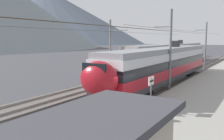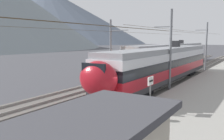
% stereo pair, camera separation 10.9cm
% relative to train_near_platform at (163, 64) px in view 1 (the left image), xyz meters
% --- Properties ---
extents(ground_plane, '(400.00, 400.00, 0.00)m').
position_rel_train_near_platform_xyz_m(ground_plane, '(-10.42, -0.76, -2.22)').
color(ground_plane, '#424247').
extents(platform_slab, '(120.00, 8.04, 0.37)m').
position_rel_train_near_platform_xyz_m(platform_slab, '(-10.42, -5.91, -2.04)').
color(platform_slab, gray).
rests_on(platform_slab, ground).
extents(track_near, '(120.00, 3.00, 0.28)m').
position_rel_train_near_platform_xyz_m(track_near, '(-10.42, 0.00, -2.15)').
color(track_near, '#5B5651').
rests_on(track_near, ground).
extents(track_far, '(120.00, 3.00, 0.28)m').
position_rel_train_near_platform_xyz_m(track_far, '(-10.42, 5.29, -2.15)').
color(track_far, '#5B5651').
rests_on(track_far, ground).
extents(train_near_platform, '(24.38, 2.91, 4.27)m').
position_rel_train_near_platform_xyz_m(train_near_platform, '(0.00, 0.00, 0.00)').
color(train_near_platform, '#2D2D30').
rests_on(train_near_platform, track_near).
extents(train_far_track, '(34.73, 2.86, 4.27)m').
position_rel_train_near_platform_xyz_m(train_far_track, '(18.43, 5.29, 0.01)').
color(train_far_track, '#2D2D30').
rests_on(train_far_track, track_far).
extents(catenary_mast_mid, '(43.68, 1.75, 7.42)m').
position_rel_train_near_platform_xyz_m(catenary_mast_mid, '(-2.16, -1.35, 1.67)').
color(catenary_mast_mid, slate).
rests_on(catenary_mast_mid, ground).
extents(catenary_mast_east, '(43.68, 1.75, 7.15)m').
position_rel_train_near_platform_xyz_m(catenary_mast_east, '(13.54, -1.34, 1.57)').
color(catenary_mast_east, slate).
rests_on(catenary_mast_east, ground).
extents(catenary_mast_far_side, '(43.68, 2.61, 7.13)m').
position_rel_train_near_platform_xyz_m(catenary_mast_far_side, '(1.94, 7.41, 1.58)').
color(catenary_mast_far_side, slate).
rests_on(catenary_mast_far_side, ground).
extents(platform_sign, '(0.70, 0.08, 2.19)m').
position_rel_train_near_platform_xyz_m(platform_sign, '(-10.60, -3.17, -0.25)').
color(platform_sign, '#59595B').
rests_on(platform_sign, platform_slab).
extents(passenger_walking, '(0.53, 0.22, 1.69)m').
position_rel_train_near_platform_xyz_m(passenger_walking, '(-15.65, -4.81, -0.91)').
color(passenger_walking, '#383842').
rests_on(passenger_walking, platform_slab).
extents(potted_plant_platform_edge, '(0.44, 0.44, 0.71)m').
position_rel_train_near_platform_xyz_m(potted_plant_platform_edge, '(-11.61, -4.07, -1.45)').
color(potted_plant_platform_edge, brown).
rests_on(potted_plant_platform_edge, platform_slab).
extents(potted_plant_by_shelter, '(0.60, 0.60, 0.77)m').
position_rel_train_near_platform_xyz_m(potted_plant_by_shelter, '(-10.01, -3.87, -1.44)').
color(potted_plant_by_shelter, brown).
rests_on(potted_plant_by_shelter, platform_slab).
extents(mountain_right_ridge, '(213.83, 213.83, 58.82)m').
position_rel_train_near_platform_xyz_m(mountain_right_ridge, '(164.94, 193.80, 27.19)').
color(mountain_right_ridge, '#515B6B').
rests_on(mountain_right_ridge, ground).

